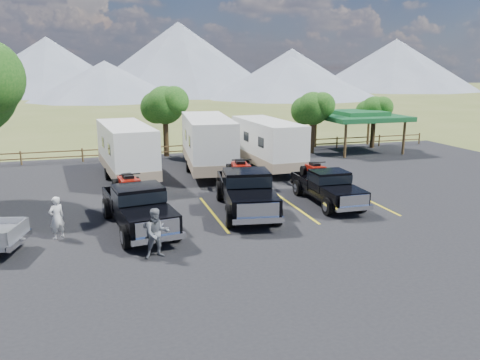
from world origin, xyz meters
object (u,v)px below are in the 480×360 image
object	(u,v)px
rig_left	(138,205)
rig_right	(327,185)
person_a	(57,218)
pavilion	(359,116)
trailer_center	(208,144)
rig_center	(246,189)
trailer_right	(267,144)
person_b	(157,233)
trailer_left	(126,151)

from	to	relation	value
rig_left	rig_right	world-z (taller)	rig_left
rig_right	person_a	bearing A→B (deg)	-171.71
pavilion	trailer_center	size ratio (longest dim) A/B	0.61
rig_center	person_a	bearing A→B (deg)	-161.57
rig_center	person_a	size ratio (longest dim) A/B	4.02
rig_center	trailer_right	bearing A→B (deg)	72.49
person_a	person_b	distance (m)	4.60
rig_center	rig_right	distance (m)	4.22
rig_left	person_b	distance (m)	3.39
trailer_left	person_a	bearing A→B (deg)	-114.88
rig_right	trailer_right	world-z (taller)	trailer_right
trailer_center	pavilion	bearing A→B (deg)	24.33
trailer_right	trailer_left	bearing A→B (deg)	178.09
rig_left	person_a	distance (m)	3.13
person_a	trailer_center	bearing A→B (deg)	-165.14
rig_right	person_b	world-z (taller)	rig_right
rig_left	rig_center	size ratio (longest dim) A/B	0.94
pavilion	rig_center	distance (m)	18.74
rig_center	trailer_center	xyz separation A→B (m)	(0.17, 8.51, 0.78)
rig_center	trailer_left	xyz separation A→B (m)	(-4.85, 8.12, 0.65)
rig_center	trailer_right	xyz separation A→B (m)	(4.04, 8.24, 0.62)
rig_left	person_b	world-z (taller)	rig_left
rig_center	person_a	distance (m)	8.20
rig_center	person_a	world-z (taller)	rig_center
trailer_left	trailer_center	bearing A→B (deg)	-1.75
trailer_center	rig_center	bearing A→B (deg)	-85.29
rig_center	rig_right	bearing A→B (deg)	10.44
rig_center	person_b	distance (m)	6.36
trailer_left	person_b	bearing A→B (deg)	-94.98
trailer_center	rig_left	bearing A→B (deg)	-112.48
rig_left	rig_right	distance (m)	9.26
pavilion	rig_right	world-z (taller)	pavilion
trailer_left	person_a	size ratio (longest dim) A/B	5.59
pavilion	rig_left	bearing A→B (deg)	-142.78
rig_left	person_a	world-z (taller)	rig_left
trailer_right	person_a	distance (m)	15.50
rig_right	pavilion	bearing A→B (deg)	55.47
rig_center	trailer_left	world-z (taller)	trailer_left
trailer_center	person_a	distance (m)	12.92
rig_right	trailer_left	bearing A→B (deg)	139.80
trailer_left	person_b	xyz separation A→B (m)	(0.26, -12.52, -0.82)
person_a	rig_right	bearing A→B (deg)	151.71
pavilion	rig_center	size ratio (longest dim) A/B	0.91
rig_left	person_b	bearing A→B (deg)	-91.97
trailer_right	trailer_center	bearing A→B (deg)	173.35
trailer_center	person_b	size ratio (longest dim) A/B	5.69
rig_right	trailer_center	xyz separation A→B (m)	(-4.05, 8.38, 0.95)
rig_left	trailer_right	bearing A→B (deg)	37.39
trailer_left	trailer_right	size ratio (longest dim) A/B	1.02
rig_center	trailer_center	size ratio (longest dim) A/B	0.67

